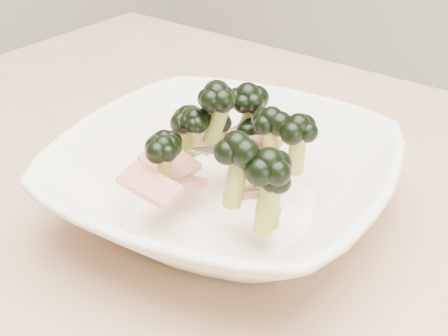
{
  "coord_description": "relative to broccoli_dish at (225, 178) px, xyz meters",
  "views": [
    {
      "loc": [
        0.19,
        -0.36,
        1.07
      ],
      "look_at": [
        -0.09,
        0.0,
        0.8
      ],
      "focal_mm": 50.0,
      "sensor_mm": 36.0,
      "label": 1
    }
  ],
  "objects": [
    {
      "name": "broccoli_dish",
      "position": [
        0.0,
        0.0,
        0.0
      ],
      "size": [
        0.33,
        0.33,
        0.13
      ],
      "color": "white",
      "rests_on": "dining_table"
    }
  ]
}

